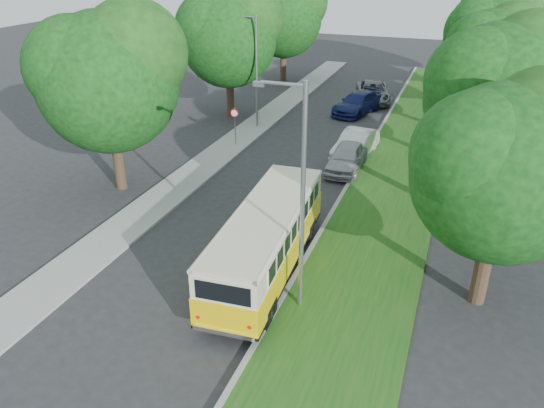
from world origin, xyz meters
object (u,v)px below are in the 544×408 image
(lamppost_far, at_px, (255,68))
(vintage_bus, at_px, (267,241))
(car_white, at_px, (356,144))
(car_blue, at_px, (358,103))
(car_silver, at_px, (347,157))
(lamppost_near, at_px, (300,194))
(car_grey, at_px, (373,92))

(lamppost_far, relative_size, vintage_bus, 0.82)
(car_white, height_order, car_blue, car_white)
(car_blue, bearing_deg, car_white, -62.61)
(lamppost_far, relative_size, car_white, 1.60)
(vintage_bus, height_order, car_silver, vintage_bus)
(vintage_bus, relative_size, car_blue, 1.74)
(lamppost_near, bearing_deg, vintage_bus, 136.05)
(vintage_bus, height_order, car_white, vintage_bus)
(lamppost_near, bearing_deg, car_white, 94.50)
(lamppost_near, relative_size, car_white, 1.71)
(vintage_bus, distance_m, car_grey, 26.48)
(lamppost_near, xyz_separation_m, car_blue, (-2.99, 24.42, -3.61))
(lamppost_far, height_order, car_white, lamppost_far)
(car_silver, relative_size, car_blue, 0.86)
(car_grey, bearing_deg, car_white, -97.55)
(car_blue, height_order, car_grey, car_grey)
(lamppost_far, distance_m, car_blue, 9.01)
(vintage_bus, relative_size, car_white, 1.95)
(vintage_bus, xyz_separation_m, car_grey, (-0.74, 26.46, -0.58))
(car_white, xyz_separation_m, car_blue, (-1.78, 9.09, -0.01))
(car_white, relative_size, car_blue, 0.89)
(lamppost_far, height_order, car_grey, lamppost_far)
(lamppost_near, relative_size, car_silver, 1.78)
(car_silver, relative_size, car_grey, 0.81)
(car_silver, bearing_deg, lamppost_far, 144.34)
(car_silver, bearing_deg, car_grey, 94.80)
(car_white, bearing_deg, lamppost_far, 164.81)
(car_blue, bearing_deg, car_silver, -64.88)
(vintage_bus, bearing_deg, car_grey, 88.35)
(car_white, bearing_deg, car_blue, 108.31)
(lamppost_far, bearing_deg, car_white, -22.40)
(lamppost_near, height_order, car_white, lamppost_near)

